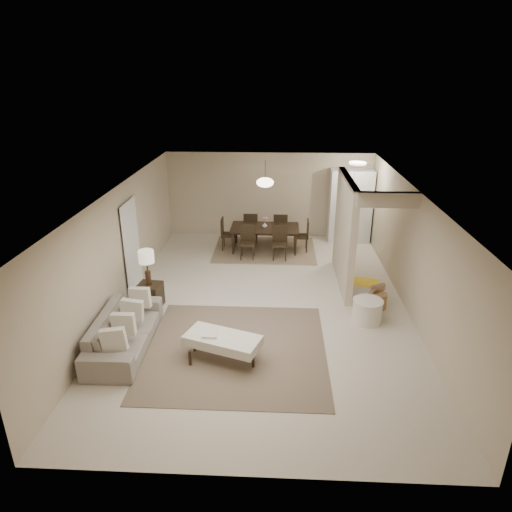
# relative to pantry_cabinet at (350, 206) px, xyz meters

# --- Properties ---
(floor) EXTENTS (9.00, 9.00, 0.00)m
(floor) POSITION_rel_pantry_cabinet_xyz_m (-2.35, -4.15, -1.05)
(floor) COLOR beige
(floor) RESTS_ON ground
(ceiling) EXTENTS (9.00, 9.00, 0.00)m
(ceiling) POSITION_rel_pantry_cabinet_xyz_m (-2.35, -4.15, 1.45)
(ceiling) COLOR white
(ceiling) RESTS_ON back_wall
(back_wall) EXTENTS (6.00, 0.00, 6.00)m
(back_wall) POSITION_rel_pantry_cabinet_xyz_m (-2.35, 0.35, 0.20)
(back_wall) COLOR #BDAD8F
(back_wall) RESTS_ON floor
(left_wall) EXTENTS (0.00, 9.00, 9.00)m
(left_wall) POSITION_rel_pantry_cabinet_xyz_m (-5.35, -4.15, 0.20)
(left_wall) COLOR #BDAD8F
(left_wall) RESTS_ON floor
(right_wall) EXTENTS (0.00, 9.00, 9.00)m
(right_wall) POSITION_rel_pantry_cabinet_xyz_m (0.65, -4.15, 0.20)
(right_wall) COLOR #BDAD8F
(right_wall) RESTS_ON floor
(partition) EXTENTS (0.15, 2.50, 2.50)m
(partition) POSITION_rel_pantry_cabinet_xyz_m (-0.55, -2.90, 0.20)
(partition) COLOR #BDAD8F
(partition) RESTS_ON floor
(doorway) EXTENTS (0.04, 0.90, 2.04)m
(doorway) POSITION_rel_pantry_cabinet_xyz_m (-5.32, -3.55, -0.03)
(doorway) COLOR black
(doorway) RESTS_ON floor
(pantry_cabinet) EXTENTS (1.20, 0.55, 2.10)m
(pantry_cabinet) POSITION_rel_pantry_cabinet_xyz_m (0.00, 0.00, 0.00)
(pantry_cabinet) COLOR white
(pantry_cabinet) RESTS_ON floor
(flush_light) EXTENTS (0.44, 0.44, 0.05)m
(flush_light) POSITION_rel_pantry_cabinet_xyz_m (-0.05, -0.95, 1.41)
(flush_light) COLOR white
(flush_light) RESTS_ON ceiling
(living_rug) EXTENTS (3.20, 3.20, 0.01)m
(living_rug) POSITION_rel_pantry_cabinet_xyz_m (-2.79, -5.89, -1.04)
(living_rug) COLOR brown
(living_rug) RESTS_ON floor
(sofa) EXTENTS (2.27, 0.92, 0.66)m
(sofa) POSITION_rel_pantry_cabinet_xyz_m (-4.80, -5.89, -0.72)
(sofa) COLOR gray
(sofa) RESTS_ON floor
(ottoman_bench) EXTENTS (1.41, 0.99, 0.46)m
(ottoman_bench) POSITION_rel_pantry_cabinet_xyz_m (-2.99, -6.19, -0.68)
(ottoman_bench) COLOR beige
(ottoman_bench) RESTS_ON living_rug
(side_table) EXTENTS (0.53, 0.53, 0.52)m
(side_table) POSITION_rel_pantry_cabinet_xyz_m (-4.75, -4.35, -0.79)
(side_table) COLOR black
(side_table) RESTS_ON floor
(table_lamp) EXTENTS (0.32, 0.32, 0.76)m
(table_lamp) POSITION_rel_pantry_cabinet_xyz_m (-4.75, -4.35, 0.03)
(table_lamp) COLOR #432C1C
(table_lamp) RESTS_ON side_table
(round_pouf) EXTENTS (0.60, 0.60, 0.47)m
(round_pouf) POSITION_rel_pantry_cabinet_xyz_m (-0.27, -4.75, -0.82)
(round_pouf) COLOR beige
(round_pouf) RESTS_ON floor
(wicker_basket) EXTENTS (0.45, 0.45, 0.33)m
(wicker_basket) POSITION_rel_pantry_cabinet_xyz_m (0.06, -4.15, -0.89)
(wicker_basket) COLOR olive
(wicker_basket) RESTS_ON floor
(dining_rug) EXTENTS (2.80, 2.10, 0.01)m
(dining_rug) POSITION_rel_pantry_cabinet_xyz_m (-2.43, -0.91, -1.04)
(dining_rug) COLOR #79674B
(dining_rug) RESTS_ON floor
(dining_table) EXTENTS (1.89, 1.07, 0.66)m
(dining_table) POSITION_rel_pantry_cabinet_xyz_m (-2.43, -0.91, -0.72)
(dining_table) COLOR black
(dining_table) RESTS_ON dining_rug
(dining_chairs) EXTENTS (2.40, 1.75, 0.90)m
(dining_chairs) POSITION_rel_pantry_cabinet_xyz_m (-2.43, -0.91, -0.60)
(dining_chairs) COLOR black
(dining_chairs) RESTS_ON dining_rug
(vase) EXTENTS (0.16, 0.16, 0.14)m
(vase) POSITION_rel_pantry_cabinet_xyz_m (-2.43, -0.91, -0.32)
(vase) COLOR white
(vase) RESTS_ON dining_table
(yellow_mat) EXTENTS (0.94, 0.71, 0.01)m
(yellow_mat) POSITION_rel_pantry_cabinet_xyz_m (-0.07, -2.90, -1.04)
(yellow_mat) COLOR yellow
(yellow_mat) RESTS_ON floor
(pendant_light) EXTENTS (0.46, 0.46, 0.71)m
(pendant_light) POSITION_rel_pantry_cabinet_xyz_m (-2.43, -0.91, 0.87)
(pendant_light) COLOR #432C1C
(pendant_light) RESTS_ON ceiling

